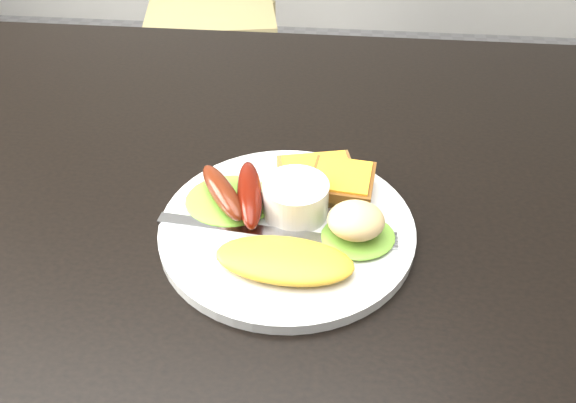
% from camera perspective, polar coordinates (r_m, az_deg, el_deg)
% --- Properties ---
extents(dining_table, '(1.20, 0.80, 0.04)m').
position_cam_1_polar(dining_table, '(0.66, -1.80, 1.29)').
color(dining_table, black).
rests_on(dining_table, ground).
extents(dining_chair, '(0.47, 0.47, 0.05)m').
position_cam_1_polar(dining_chair, '(1.92, -7.81, 18.44)').
color(dining_chair, tan).
rests_on(dining_chair, ground).
extents(plate, '(0.26, 0.26, 0.01)m').
position_cam_1_polar(plate, '(0.57, -0.10, -2.65)').
color(plate, white).
rests_on(plate, dining_table).
extents(lettuce_left, '(0.10, 0.09, 0.01)m').
position_cam_1_polar(lettuce_left, '(0.59, -5.90, 0.16)').
color(lettuce_left, green).
rests_on(lettuce_left, plate).
extents(lettuce_right, '(0.09, 0.09, 0.01)m').
position_cam_1_polar(lettuce_right, '(0.55, 7.12, -3.54)').
color(lettuce_right, '#63A02F').
rests_on(lettuce_right, plate).
extents(omelette, '(0.13, 0.07, 0.02)m').
position_cam_1_polar(omelette, '(0.51, -0.37, -5.97)').
color(omelette, gold).
rests_on(omelette, plate).
extents(sausage_a, '(0.07, 0.09, 0.02)m').
position_cam_1_polar(sausage_a, '(0.58, -6.71, 1.00)').
color(sausage_a, '#5F1810').
rests_on(sausage_a, lettuce_left).
extents(sausage_b, '(0.05, 0.11, 0.03)m').
position_cam_1_polar(sausage_b, '(0.57, -3.92, 0.82)').
color(sausage_b, '#5C1A09').
rests_on(sausage_b, lettuce_left).
extents(ramekin, '(0.08, 0.08, 0.04)m').
position_cam_1_polar(ramekin, '(0.57, 0.77, 0.22)').
color(ramekin, white).
rests_on(ramekin, plate).
extents(toast_a, '(0.10, 0.10, 0.01)m').
position_cam_1_polar(toast_a, '(0.61, 3.13, 2.26)').
color(toast_a, '#975B2E').
rests_on(toast_a, plate).
extents(toast_b, '(0.07, 0.07, 0.01)m').
position_cam_1_polar(toast_b, '(0.59, 5.55, 2.15)').
color(toast_b, brown).
rests_on(toast_b, toast_a).
extents(potato_salad, '(0.06, 0.06, 0.03)m').
position_cam_1_polar(potato_salad, '(0.54, 6.92, -1.92)').
color(potato_salad, beige).
rests_on(potato_salad, lettuce_right).
extents(fork, '(0.18, 0.03, 0.00)m').
position_cam_1_polar(fork, '(0.56, -4.46, -2.85)').
color(fork, '#ADAFB7').
rests_on(fork, plate).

